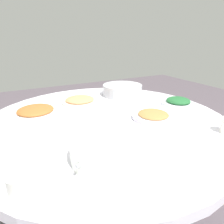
# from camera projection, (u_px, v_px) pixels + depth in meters

# --- Properties ---
(ground) EXTENTS (8.00, 8.00, 0.00)m
(ground) POSITION_uv_depth(u_px,v_px,m) (107.00, 218.00, 1.33)
(ground) COLOR #534951
(round_dining_table) EXTENTS (1.32, 1.32, 0.75)m
(round_dining_table) POSITION_uv_depth(u_px,v_px,m) (106.00, 135.00, 1.09)
(round_dining_table) COLOR #99999E
(round_dining_table) RESTS_ON ground
(rice_bowl) EXTENTS (0.29, 0.29, 0.09)m
(rice_bowl) POSITION_uv_depth(u_px,v_px,m) (122.00, 90.00, 1.45)
(rice_bowl) COLOR #B2B5BA
(rice_bowl) RESTS_ON round_dining_table
(soup_bowl) EXTENTS (0.29, 0.29, 0.06)m
(soup_bowl) POSITION_uv_depth(u_px,v_px,m) (110.00, 151.00, 0.70)
(soup_bowl) COLOR silver
(soup_bowl) RESTS_ON round_dining_table
(dish_greens) EXTENTS (0.21, 0.21, 0.05)m
(dish_greens) POSITION_uv_depth(u_px,v_px,m) (178.00, 102.00, 1.25)
(dish_greens) COLOR silver
(dish_greens) RESTS_ON round_dining_table
(dish_shrimp) EXTENTS (0.24, 0.24, 0.04)m
(dish_shrimp) POSITION_uv_depth(u_px,v_px,m) (80.00, 100.00, 1.28)
(dish_shrimp) COLOR silver
(dish_shrimp) RESTS_ON round_dining_table
(dish_stirfry) EXTENTS (0.25, 0.25, 0.05)m
(dish_stirfry) POSITION_uv_depth(u_px,v_px,m) (36.00, 112.00, 1.08)
(dish_stirfry) COLOR white
(dish_stirfry) RESTS_ON round_dining_table
(dish_tofu_braise) EXTENTS (0.22, 0.22, 0.04)m
(dish_tofu_braise) POSITION_uv_depth(u_px,v_px,m) (153.00, 116.00, 1.03)
(dish_tofu_braise) COLOR silver
(dish_tofu_braise) RESTS_ON round_dining_table
(tea_cup_far) EXTENTS (0.07, 0.07, 0.06)m
(tea_cup_far) POSITION_uv_depth(u_px,v_px,m) (20.00, 185.00, 0.53)
(tea_cup_far) COLOR white
(tea_cup_far) RESTS_ON round_dining_table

